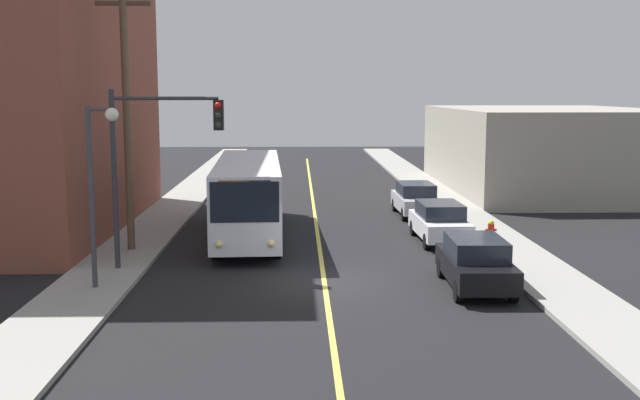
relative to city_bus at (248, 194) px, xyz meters
name	(u,v)px	position (x,y,z in m)	size (l,w,h in m)	color
ground_plane	(324,282)	(2.90, -7.75, -1.82)	(120.00, 120.00, 0.00)	black
sidewalk_left	(155,226)	(-4.35, 2.25, -1.74)	(2.50, 90.00, 0.15)	gray
sidewalk_right	(476,225)	(10.15, 2.25, -1.74)	(2.50, 90.00, 0.15)	gray
lane_stripe_center	(314,210)	(2.90, 7.25, -1.81)	(0.16, 60.00, 0.01)	#D8CC4C
building_left_brick	(6,74)	(-10.59, 2.29, 5.00)	(10.00, 17.43, 13.63)	brown
building_right_warehouse	(545,149)	(17.40, 15.12, 0.70)	(12.00, 18.30, 5.04)	gray
city_bus	(248,194)	(0.00, 0.00, 0.00)	(3.06, 12.24, 3.20)	silver
parked_car_black	(476,262)	(7.55, -8.75, -0.98)	(1.90, 4.44, 1.62)	black
parked_car_white	(440,222)	(7.81, -1.32, -0.98)	(1.91, 4.44, 1.62)	silver
parked_car_silver	(416,199)	(7.85, 5.27, -0.98)	(1.90, 4.44, 1.62)	#B7B7BC
utility_pole_near	(126,95)	(-4.25, -3.08, 4.14)	(2.40, 0.28, 10.59)	brown
traffic_signal_left_corner	(160,145)	(-2.51, -6.21, 2.49)	(3.75, 0.48, 6.00)	#2D2D33
street_lamp_left	(98,170)	(-3.92, -8.75, 1.92)	(0.98, 0.40, 5.50)	#38383D
fire_hydrant	(491,230)	(9.75, -1.96, -1.23)	(0.44, 0.26, 0.84)	red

